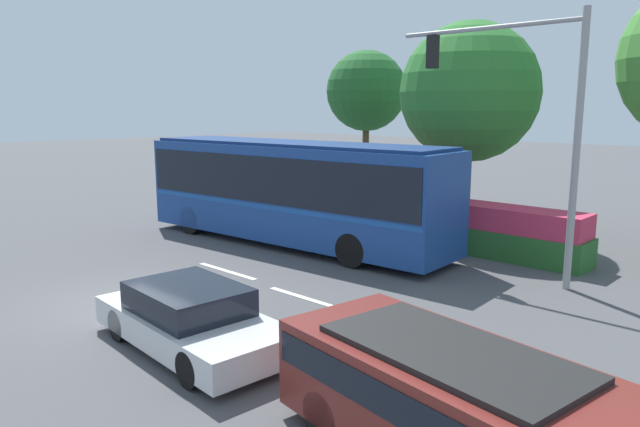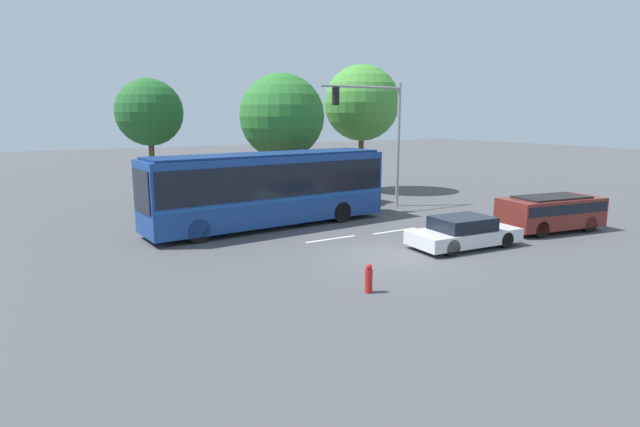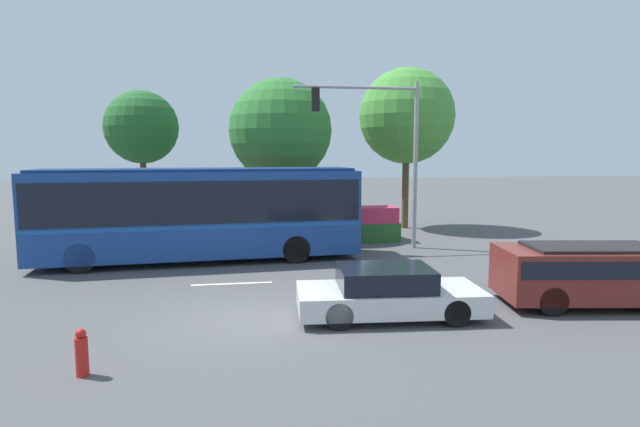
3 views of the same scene
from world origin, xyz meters
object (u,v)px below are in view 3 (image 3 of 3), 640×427
sedan_foreground (388,293)px  fire_hydrant (82,353)px  street_tree_left (142,128)px  city_bus (200,209)px  street_tree_right (407,116)px  traffic_light_pole (387,139)px  suv_left_lane (591,270)px  street_tree_centre (281,131)px

sedan_foreground → fire_hydrant: sedan_foreground is taller
street_tree_left → fire_hydrant: street_tree_left is taller
city_bus → street_tree_right: street_tree_right is taller
traffic_light_pole → fire_hydrant: bearing=51.4°
city_bus → suv_left_lane: size_ratio=2.38×
suv_left_lane → street_tree_left: size_ratio=0.69×
fire_hydrant → sedan_foreground: bearing=20.6°
city_bus → sedan_foreground: bearing=120.0°
suv_left_lane → traffic_light_pole: traffic_light_pole is taller
street_tree_left → street_tree_right: size_ratio=0.85×
city_bus → traffic_light_pole: bearing=-173.7°
street_tree_centre → street_tree_right: 6.93m
city_bus → fire_hydrant: 9.85m
street_tree_right → suv_left_lane: bearing=-88.9°
street_tree_centre → fire_hydrant: street_tree_centre is taller
street_tree_centre → city_bus: bearing=-122.6°
city_bus → fire_hydrant: city_bus is taller
suv_left_lane → traffic_light_pole: (-2.99, 8.49, 3.57)m
sedan_foreground → street_tree_left: 17.88m
suv_left_lane → fire_hydrant: (-11.72, -2.44, -0.50)m
suv_left_lane → street_tree_centre: (-6.94, 12.47, 4.06)m
traffic_light_pole → fire_hydrant: traffic_light_pole is taller
suv_left_lane → traffic_light_pole: bearing=118.0°
sedan_foreground → street_tree_right: size_ratio=0.54×
sedan_foreground → street_tree_right: street_tree_right is taller
sedan_foreground → traffic_light_pole: traffic_light_pole is taller
sedan_foreground → street_tree_right: 16.02m
street_tree_left → street_tree_centre: size_ratio=0.95×
city_bus → street_tree_left: size_ratio=1.65×
suv_left_lane → traffic_light_pole: 9.68m
street_tree_right → sedan_foreground: bearing=-110.0°
street_tree_centre → fire_hydrant: bearing=-107.8°
traffic_light_pole → street_tree_left: (-10.63, 6.64, 0.71)m
traffic_light_pole → street_tree_left: size_ratio=0.97×
street_tree_centre → fire_hydrant: 16.31m
traffic_light_pole → street_tree_right: (2.73, 5.64, 1.34)m
street_tree_centre → street_tree_left: bearing=158.4°
sedan_foreground → suv_left_lane: size_ratio=0.93×
sedan_foreground → street_tree_right: (5.19, 14.22, 5.25)m
city_bus → sedan_foreground: 8.86m
street_tree_left → suv_left_lane: bearing=-48.0°
street_tree_centre → suv_left_lane: bearing=-60.9°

